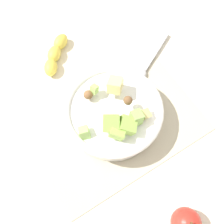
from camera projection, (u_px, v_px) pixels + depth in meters
ground_plane at (115, 123)px, 0.67m from camera, size 2.40×2.40×0.00m
placemat at (115, 123)px, 0.67m from camera, size 0.43×0.30×0.01m
salad_bowl at (112, 114)px, 0.63m from camera, size 0.25×0.25×0.12m
serving_spoon at (146, 65)px, 0.73m from camera, size 0.20×0.12×0.01m
whole_apple at (186, 223)px, 0.54m from camera, size 0.07×0.07×0.08m
banana_whole at (55, 54)px, 0.74m from camera, size 0.13×0.13×0.04m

